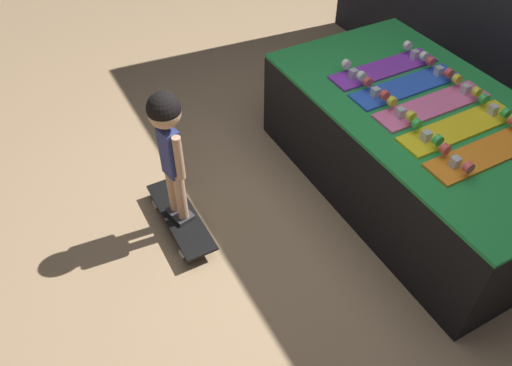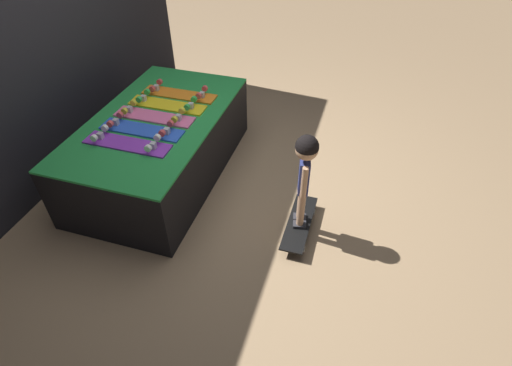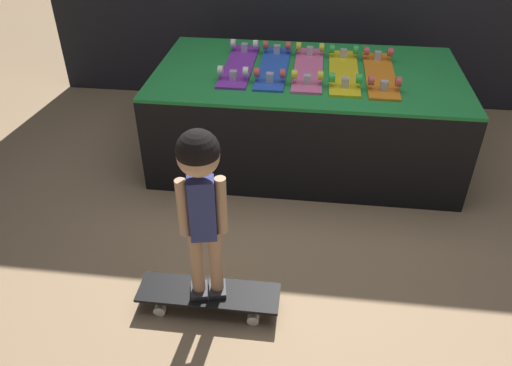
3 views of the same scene
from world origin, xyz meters
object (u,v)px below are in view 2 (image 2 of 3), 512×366
(skateboard_yellow_on_rack, at_px, (167,104))
(skateboard_on_floor, at_px, (299,223))
(skateboard_blue_on_rack, at_px, (141,129))
(skateboard_purple_on_rack, at_px, (127,143))
(skateboard_orange_on_rack, at_px, (179,93))
(skateboard_pink_on_rack, at_px, (154,116))
(child, at_px, (305,165))

(skateboard_yellow_on_rack, distance_m, skateboard_on_floor, 1.57)
(skateboard_blue_on_rack, height_order, skateboard_yellow_on_rack, same)
(skateboard_purple_on_rack, height_order, skateboard_orange_on_rack, same)
(skateboard_blue_on_rack, height_order, skateboard_pink_on_rack, same)
(skateboard_purple_on_rack, bearing_deg, skateboard_yellow_on_rack, -2.42)
(skateboard_pink_on_rack, bearing_deg, skateboard_purple_on_rack, 178.67)
(child, bearing_deg, skateboard_on_floor, -12.24)
(skateboard_blue_on_rack, distance_m, skateboard_yellow_on_rack, 0.42)
(skateboard_pink_on_rack, bearing_deg, skateboard_blue_on_rack, 179.22)
(skateboard_blue_on_rack, bearing_deg, skateboard_purple_on_rack, 178.12)
(skateboard_pink_on_rack, bearing_deg, child, -104.75)
(skateboard_yellow_on_rack, xyz_separation_m, skateboard_orange_on_rack, (0.21, -0.02, 0.00))
(skateboard_orange_on_rack, bearing_deg, skateboard_purple_on_rack, 177.11)
(skateboard_blue_on_rack, bearing_deg, skateboard_orange_on_rack, -3.23)
(skateboard_orange_on_rack, bearing_deg, skateboard_on_floor, -120.33)
(skateboard_purple_on_rack, distance_m, skateboard_pink_on_rack, 0.42)
(skateboard_orange_on_rack, bearing_deg, skateboard_pink_on_rack, 175.55)
(skateboard_yellow_on_rack, distance_m, skateboard_orange_on_rack, 0.21)
(skateboard_on_floor, bearing_deg, skateboard_purple_on_rack, 92.54)
(skateboard_yellow_on_rack, height_order, skateboard_on_floor, skateboard_yellow_on_rack)
(skateboard_on_floor, bearing_deg, skateboard_orange_on_rack, 59.67)
(skateboard_pink_on_rack, distance_m, skateboard_orange_on_rack, 0.42)
(skateboard_yellow_on_rack, relative_size, skateboard_on_floor, 1.10)
(skateboard_orange_on_rack, relative_size, skateboard_on_floor, 1.10)
(skateboard_blue_on_rack, height_order, skateboard_on_floor, skateboard_blue_on_rack)
(skateboard_yellow_on_rack, distance_m, child, 1.47)
(skateboard_yellow_on_rack, bearing_deg, skateboard_purple_on_rack, 177.58)
(skateboard_pink_on_rack, bearing_deg, skateboard_yellow_on_rack, -4.60)
(child, bearing_deg, skateboard_blue_on_rack, 71.54)
(skateboard_pink_on_rack, height_order, skateboard_yellow_on_rack, same)
(skateboard_blue_on_rack, xyz_separation_m, skateboard_yellow_on_rack, (0.42, -0.02, 0.00))
(skateboard_on_floor, bearing_deg, skateboard_pink_on_rack, 75.25)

